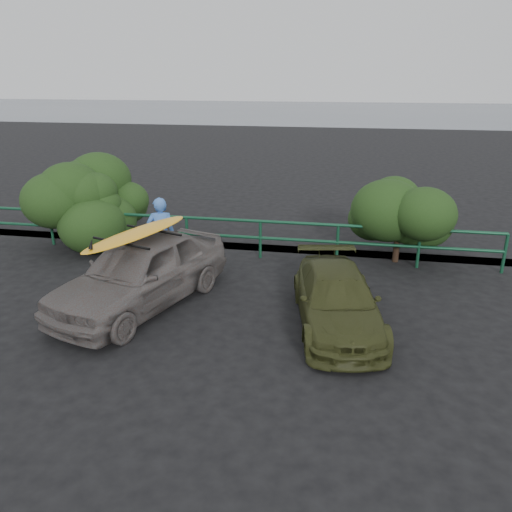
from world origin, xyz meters
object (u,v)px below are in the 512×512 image
Objects in this scene: olive_vehicle at (337,300)px; man at (161,235)px; guardrail at (223,237)px; surfboard at (137,233)px; sedan at (141,272)px.

man is at bearing 143.32° from olive_vehicle.
guardrail is 3.56m from surfboard.
surfboard is (-4.03, 0.17, 1.05)m from olive_vehicle.
man reaches higher than guardrail.
guardrail is at bearing -149.82° from man.
olive_vehicle is 1.25× the size of surfboard.
man is at bearing -132.87° from guardrail.
sedan is 1.19× the size of olive_vehicle.
olive_vehicle is (3.10, -3.44, 0.01)m from guardrail.
surfboard is (0.28, -1.97, 0.66)m from man.
surfboard is at bearing -105.90° from guardrail.
man is (-0.28, 1.97, 0.18)m from sedan.
man reaches higher than olive_vehicle.
guardrail is 1.83m from man.
man is 0.63× the size of surfboard.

